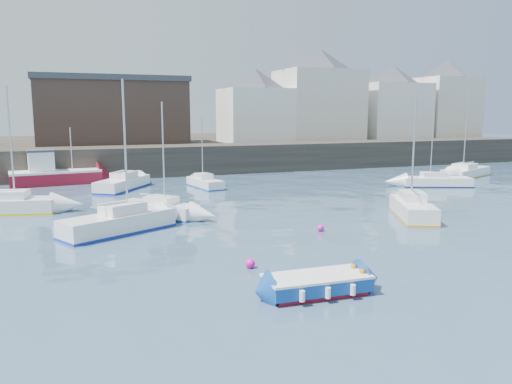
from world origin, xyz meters
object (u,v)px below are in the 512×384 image
object	(u,v)px
sailboat_a	(119,222)
sailboat_e	(6,205)
buoy_near	(250,268)
buoy_mid	(321,231)
buoy_far	(162,212)
sailboat_g	(466,172)
blue_dinghy	(317,284)
sailboat_h	(123,183)
fishing_boat	(53,173)
sailboat_f	(205,182)
sailboat_d	(436,181)
sailboat_c	(413,208)
sailboat_b	(158,209)

from	to	relation	value
sailboat_a	sailboat_e	distance (m)	10.23
sailboat_a	buoy_near	xyz separation A→B (m)	(4.52, -8.39, -0.58)
sailboat_a	buoy_near	world-z (taller)	sailboat_a
buoy_mid	buoy_far	bearing A→B (deg)	130.72
sailboat_a	sailboat_g	distance (m)	37.01
blue_dinghy	sailboat_h	distance (m)	28.15
fishing_boat	buoy_mid	xyz separation A→B (m)	(14.16, -24.68, -0.98)
sailboat_f	buoy_near	size ratio (longest dim) A/B	14.89
blue_dinghy	sailboat_d	distance (m)	29.72
fishing_boat	buoy_near	bearing A→B (deg)	-74.26
sailboat_d	sailboat_c	bearing A→B (deg)	-135.81
sailboat_h	buoy_mid	xyz separation A→B (m)	(8.55, -19.37, -0.53)
sailboat_d	sailboat_a	bearing A→B (deg)	-164.44
sailboat_f	sailboat_d	bearing A→B (deg)	-18.84
fishing_boat	sailboat_a	xyz separation A→B (m)	(3.79, -21.08, -0.41)
sailboat_a	sailboat_d	world-z (taller)	sailboat_a
sailboat_h	buoy_mid	bearing A→B (deg)	-66.18
sailboat_b	buoy_near	world-z (taller)	sailboat_b
sailboat_c	sailboat_f	distance (m)	18.85
buoy_near	buoy_mid	size ratio (longest dim) A/B	1.11
blue_dinghy	buoy_near	distance (m)	3.92
sailboat_h	buoy_mid	world-z (taller)	sailboat_h
buoy_near	sailboat_h	bearing A→B (deg)	96.36
fishing_boat	sailboat_f	xyz separation A→B (m)	(12.37, -6.78, -0.55)
fishing_boat	sailboat_h	bearing A→B (deg)	-43.42
sailboat_e	buoy_near	world-z (taller)	sailboat_e
blue_dinghy	buoy_near	size ratio (longest dim) A/B	9.30
sailboat_g	buoy_far	xyz separation A→B (m)	(-31.88, -7.14, -0.50)
fishing_boat	sailboat_d	distance (m)	34.30
sailboat_h	buoy_mid	size ratio (longest dim) A/B	21.88
sailboat_c	buoy_near	world-z (taller)	sailboat_c
sailboat_c	sailboat_h	xyz separation A→B (m)	(-15.61, 18.11, -0.04)
sailboat_b	sailboat_f	size ratio (longest dim) A/B	1.15
sailboat_g	buoy_mid	bearing A→B (deg)	-147.80
sailboat_a	sailboat_g	world-z (taller)	sailboat_g
sailboat_c	sailboat_h	distance (m)	23.91
sailboat_c	sailboat_f	size ratio (longest dim) A/B	1.22
sailboat_b	blue_dinghy	bearing A→B (deg)	-79.31
blue_dinghy	sailboat_b	size ratio (longest dim) A/B	0.54
blue_dinghy	sailboat_a	bearing A→B (deg)	115.18
buoy_mid	sailboat_h	bearing A→B (deg)	113.82
sailboat_c	sailboat_e	xyz separation A→B (m)	(-23.76, 10.38, -0.05)
sailboat_c	buoy_mid	xyz separation A→B (m)	(-7.06, -1.25, -0.57)
fishing_boat	sailboat_c	world-z (taller)	sailboat_c
sailboat_d	buoy_near	xyz separation A→B (m)	(-23.30, -16.13, -0.45)
sailboat_b	sailboat_e	size ratio (longest dim) A/B	0.87
sailboat_d	sailboat_e	xyz separation A→B (m)	(-34.14, 0.30, 0.08)
fishing_boat	sailboat_h	distance (m)	7.74
sailboat_b	sailboat_e	world-z (taller)	sailboat_e
sailboat_d	sailboat_h	size ratio (longest dim) A/B	0.91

